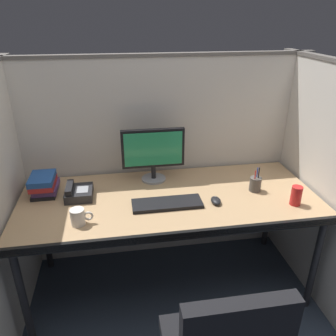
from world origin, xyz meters
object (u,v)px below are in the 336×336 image
object	(u,v)px
desk	(170,204)
coffee_mug	(78,217)
keyboard_main	(167,204)
pen_cup	(255,184)
desk_phone	(78,192)
soda_can	(296,196)
monitor_center	(153,151)
computer_mouse	(216,201)
book_stack	(44,185)

from	to	relation	value
desk	coffee_mug	distance (m)	0.59
keyboard_main	pen_cup	bearing A→B (deg)	8.44
desk_phone	coffee_mug	size ratio (longest dim) A/B	1.51
desk	soda_can	xyz separation A→B (m)	(0.75, -0.21, 0.11)
pen_cup	monitor_center	bearing A→B (deg)	157.58
monitor_center	coffee_mug	world-z (taller)	monitor_center
monitor_center	pen_cup	distance (m)	0.72
soda_can	coffee_mug	xyz separation A→B (m)	(-1.30, -0.00, -0.01)
pen_cup	desk_phone	world-z (taller)	pen_cup
keyboard_main	computer_mouse	world-z (taller)	computer_mouse
keyboard_main	soda_can	bearing A→B (deg)	-8.47
book_stack	desk_phone	bearing A→B (deg)	-21.66
desk	computer_mouse	size ratio (longest dim) A/B	19.79
desk	monitor_center	bearing A→B (deg)	104.67
keyboard_main	pen_cup	size ratio (longest dim) A/B	2.54
monitor_center	keyboard_main	bearing A→B (deg)	-83.65
desk	keyboard_main	bearing A→B (deg)	-108.73
monitor_center	desk_phone	distance (m)	0.56
computer_mouse	desk_phone	size ratio (longest dim) A/B	0.51
desk	keyboard_main	size ratio (longest dim) A/B	4.42
monitor_center	soda_can	distance (m)	0.96
desk_phone	computer_mouse	bearing A→B (deg)	-14.03
keyboard_main	monitor_center	bearing A→B (deg)	96.35
keyboard_main	computer_mouse	xyz separation A→B (m)	(0.30, -0.02, 0.01)
pen_cup	book_stack	distance (m)	1.38
monitor_center	desk_phone	bearing A→B (deg)	-161.74
monitor_center	keyboard_main	distance (m)	0.41
desk	desk_phone	xyz separation A→B (m)	(-0.58, 0.10, 0.08)
book_stack	computer_mouse	bearing A→B (deg)	-15.65
monitor_center	book_stack	distance (m)	0.74
keyboard_main	computer_mouse	distance (m)	0.30
desk	desk_phone	size ratio (longest dim) A/B	10.00
computer_mouse	desk_phone	world-z (taller)	desk_phone
soda_can	book_stack	bearing A→B (deg)	165.78
computer_mouse	coffee_mug	size ratio (longest dim) A/B	0.76
desk	computer_mouse	xyz separation A→B (m)	(0.27, -0.11, 0.07)
keyboard_main	coffee_mug	world-z (taller)	coffee_mug
monitor_center	computer_mouse	size ratio (longest dim) A/B	4.48
keyboard_main	computer_mouse	bearing A→B (deg)	-4.45
monitor_center	book_stack	size ratio (longest dim) A/B	1.92
keyboard_main	soda_can	world-z (taller)	soda_can
desk	soda_can	distance (m)	0.79
desk	keyboard_main	world-z (taller)	keyboard_main
keyboard_main	computer_mouse	size ratio (longest dim) A/B	4.48
desk	desk_phone	bearing A→B (deg)	170.21
desk	pen_cup	world-z (taller)	pen_cup
coffee_mug	pen_cup	bearing A→B (deg)	10.62
computer_mouse	desk_phone	bearing A→B (deg)	165.97
keyboard_main	coffee_mug	xyz separation A→B (m)	(-0.52, -0.12, 0.04)
monitor_center	computer_mouse	world-z (taller)	monitor_center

